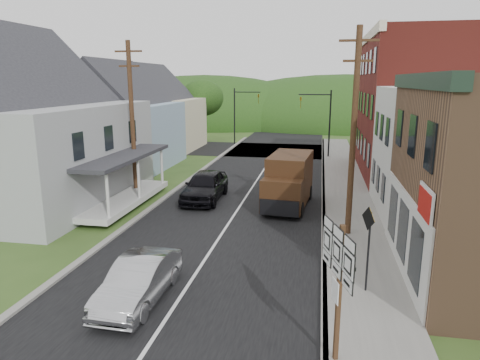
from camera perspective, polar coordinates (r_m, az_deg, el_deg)
The scene contains 24 objects.
ground at distance 17.20m, azimuth -4.47°, elevation -10.25°, with size 120.00×120.00×0.00m, color #2D4719.
road at distance 26.46m, azimuth 1.14°, elevation -1.79°, with size 9.00×90.00×0.02m, color black.
cross_road at distance 42.97m, azimuth 4.91°, elevation 3.97°, with size 60.00×9.00×0.02m, color black.
sidewalk_right at distance 24.24m, azimuth 14.25°, elevation -3.42°, with size 2.80×55.00×0.15m, color slate.
curb_right at distance 24.18m, azimuth 11.06°, elevation -3.30°, with size 0.20×55.00×0.15m, color slate.
curb_left at distance 25.75m, azimuth -9.87°, elevation -2.27°, with size 0.30×55.00×0.12m, color slate.
storefront_white at distance 24.07m, azimuth 27.70°, elevation 3.11°, with size 8.00×7.00×6.50m, color silver.
storefront_red at distance 33.04m, azimuth 23.33°, elevation 8.94°, with size 8.00×12.00×10.00m, color maroon.
house_gray at distance 26.82m, azimuth -26.76°, elevation 6.22°, with size 10.20×12.24×8.35m.
house_blue at distance 35.76m, azimuth -14.69°, elevation 7.71°, with size 7.14×8.16×7.28m.
house_cream at distance 44.22m, azimuth -10.31°, elevation 8.89°, with size 7.14×8.16×7.28m.
utility_pole_right at distance 18.90m, azimuth 14.90°, elevation 6.13°, with size 1.60×0.26×9.00m.
utility_pole_left at distance 25.66m, azimuth -14.19°, elevation 7.92°, with size 1.60×0.26×9.00m.
traffic_signal_right at distance 38.84m, azimuth 10.88°, elevation 8.40°, with size 2.87×0.20×6.00m.
traffic_signal_left at distance 46.61m, azimuth 0.11°, elevation 9.39°, with size 2.87×0.20×6.00m.
tree_left_b at distance 34.56m, azimuth -27.55°, elevation 8.48°, with size 4.80×4.80×6.94m.
tree_left_c at distance 42.19m, azimuth -23.17°, elevation 10.92°, with size 5.80×5.80×8.41m.
tree_left_d at distance 49.07m, azimuth -5.06°, elevation 10.84°, with size 4.80×4.80×6.94m.
forested_ridge at distance 70.68m, azimuth 7.25°, elevation 7.52°, with size 90.00×30.00×16.00m, color #183510.
silver_sedan at distance 14.13m, azimuth -13.32°, elevation -12.97°, with size 1.45×4.15×1.37m, color #ABABB0.
dark_sedan at distance 24.84m, azimuth -4.68°, elevation -0.80°, with size 2.01×5.01×1.71m, color black.
delivery_van at distance 23.51m, azimuth 6.49°, elevation -0.15°, with size 2.53×5.28×2.86m.
route_sign_cluster at distance 10.49m, azimuth 12.92°, elevation -12.17°, with size 0.67×1.91×3.47m.
warning_sign at distance 14.24m, azimuth 16.74°, elevation -7.38°, with size 0.33×0.73×2.84m.
Camera 1 is at (4.20, -15.22, 6.82)m, focal length 32.00 mm.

